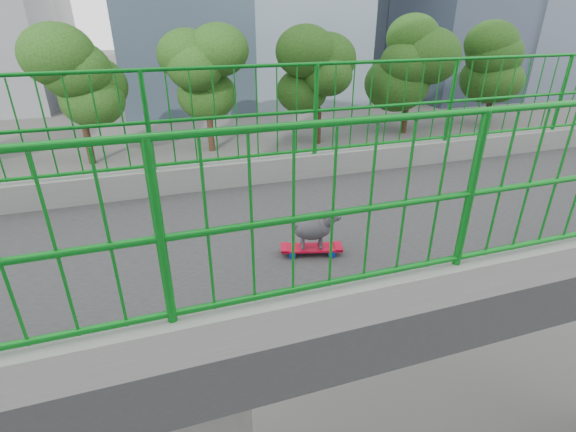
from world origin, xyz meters
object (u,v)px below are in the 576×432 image
at_px(skateboard, 311,249).
at_px(car_1, 553,212).
at_px(poodle, 315,228).
at_px(car_0, 355,302).
at_px(car_2, 26,256).
at_px(car_3, 294,190).
at_px(car_4, 398,157).

xyz_separation_m(skateboard, car_1, (-9.68, 15.77, -6.33)).
bearing_deg(poodle, car_0, 163.17).
relative_size(car_1, car_2, 0.80).
relative_size(skateboard, car_3, 0.12).
relative_size(skateboard, car_0, 0.12).
bearing_deg(poodle, car_2, -138.17).
relative_size(poodle, car_2, 0.08).
bearing_deg(car_2, car_4, -72.19).
bearing_deg(car_3, skateboard, 161.36).
distance_m(skateboard, car_4, 24.43).
bearing_deg(car_0, poodle, -32.39).
bearing_deg(car_1, car_0, -74.61).
relative_size(skateboard, car_2, 0.10).
bearing_deg(skateboard, car_4, 160.40).
distance_m(poodle, car_4, 24.48).
xyz_separation_m(car_1, car_2, (-3.20, -22.11, 0.04)).
relative_size(car_3, car_4, 1.17).
relative_size(car_0, car_4, 1.14).
height_order(poodle, car_1, poodle).
distance_m(poodle, car_1, 19.61).
xyz_separation_m(poodle, car_4, (-19.29, 13.56, -6.59)).
bearing_deg(car_4, car_2, 107.81).
height_order(car_1, car_3, car_1).
height_order(car_2, car_3, car_2).
relative_size(skateboard, car_4, 0.14).
bearing_deg(poodle, car_3, 177.00).
relative_size(skateboard, poodle, 1.35).
bearing_deg(car_4, car_0, 143.58).
xyz_separation_m(car_0, car_2, (-6.40, -10.48, -0.00)).
height_order(skateboard, car_0, skateboard).
distance_m(car_0, car_3, 9.69).
bearing_deg(car_2, car_1, -98.24).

